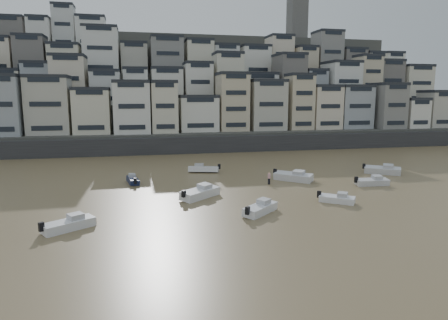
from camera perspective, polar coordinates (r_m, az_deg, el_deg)
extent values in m
cube|color=#38383A|center=(86.70, -3.81, 2.20)|extent=(140.00, 3.00, 3.50)
cube|color=#4C4C47|center=(94.38, -1.46, 2.95)|extent=(140.00, 14.00, 4.00)
cube|color=#4C4C47|center=(105.86, -2.72, 5.25)|extent=(140.00, 14.00, 10.00)
cube|color=#4C4C47|center=(117.50, -3.74, 7.59)|extent=(140.00, 14.00, 18.00)
cube|color=#4C4C47|center=(129.32, -4.59, 9.50)|extent=(140.00, 16.00, 26.00)
cube|color=#4C4C47|center=(143.25, -5.40, 10.66)|extent=(140.00, 18.00, 32.00)
cube|color=#66635E|center=(154.28, 10.41, 19.80)|extent=(6.00, 6.00, 18.00)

